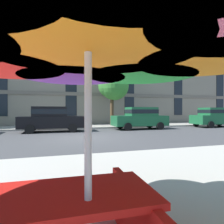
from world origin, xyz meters
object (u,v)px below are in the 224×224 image
object	(u,v)px
sedan_green_midblock	(215,117)
sedan_green	(140,117)
street_tree_middle	(113,86)
sedan_black	(51,118)
patio_umbrella	(88,18)

from	to	relation	value
sedan_green_midblock	sedan_green	bearing A→B (deg)	180.00
sedan_green_midblock	street_tree_middle	size ratio (longest dim) A/B	0.84
sedan_black	sedan_green	bearing A→B (deg)	0.00
sedan_green	patio_umbrella	bearing A→B (deg)	-116.86
patio_umbrella	street_tree_middle	bearing A→B (deg)	72.23
sedan_green_midblock	street_tree_middle	xyz separation A→B (m)	(-8.93, 3.13, 2.88)
sedan_black	patio_umbrella	size ratio (longest dim) A/B	1.13
sedan_green	sedan_green_midblock	xyz separation A→B (m)	(7.57, 0.00, 0.00)
sedan_black	sedan_green	xyz separation A→B (m)	(6.89, 0.00, 0.00)
sedan_black	sedan_green	world-z (taller)	same
sedan_green_midblock	sedan_black	bearing A→B (deg)	180.00
sedan_black	patio_umbrella	world-z (taller)	patio_umbrella
sedan_green	patio_umbrella	world-z (taller)	patio_umbrella
sedan_green	sedan_green_midblock	bearing A→B (deg)	0.00
street_tree_middle	patio_umbrella	world-z (taller)	street_tree_middle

